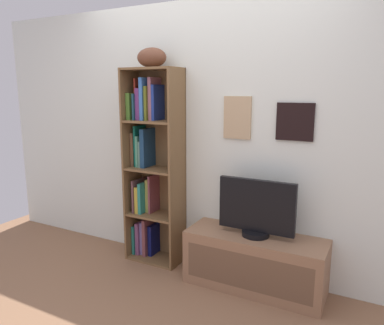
{
  "coord_description": "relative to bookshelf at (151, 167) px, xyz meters",
  "views": [
    {
      "loc": [
        1.43,
        -1.79,
        1.61
      ],
      "look_at": [
        0.03,
        0.85,
        1.01
      ],
      "focal_mm": 34.34,
      "sensor_mm": 36.0,
      "label": 1
    }
  ],
  "objects": [
    {
      "name": "back_wall",
      "position": [
        0.49,
        0.14,
        0.28
      ],
      "size": [
        4.8,
        0.08,
        2.35
      ],
      "color": "silver",
      "rests_on": "ground"
    },
    {
      "name": "bookshelf",
      "position": [
        0.0,
        0.0,
        0.0
      ],
      "size": [
        0.52,
        0.29,
        1.79
      ],
      "color": "brown",
      "rests_on": "ground"
    },
    {
      "name": "football",
      "position": [
        0.06,
        -0.03,
        0.98
      ],
      "size": [
        0.29,
        0.2,
        0.17
      ],
      "primitive_type": "ellipsoid",
      "rotation": [
        0.0,
        0.0,
        0.11
      ],
      "color": "brown",
      "rests_on": "bookshelf"
    },
    {
      "name": "tv_stand",
      "position": [
        1.06,
        -0.09,
        -0.67
      ],
      "size": [
        1.12,
        0.4,
        0.45
      ],
      "color": "#90664A",
      "rests_on": "ground"
    },
    {
      "name": "television",
      "position": [
        1.06,
        -0.09,
        -0.22
      ],
      "size": [
        0.62,
        0.22,
        0.46
      ],
      "color": "black",
      "rests_on": "tv_stand"
    }
  ]
}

